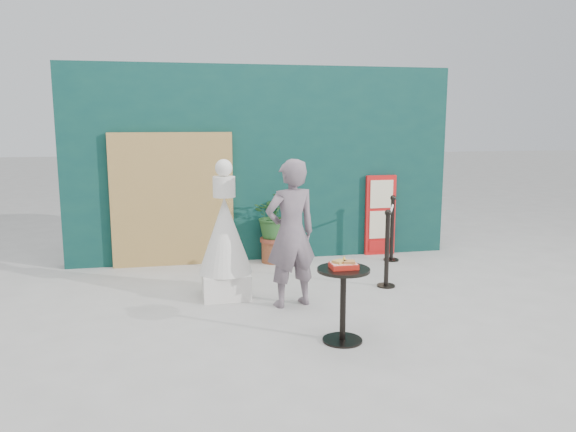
% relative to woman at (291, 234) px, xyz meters
% --- Properties ---
extents(ground, '(60.00, 60.00, 0.00)m').
position_rel_woman_xyz_m(ground, '(0.06, -0.74, -0.87)').
color(ground, '#ADAAA5').
rests_on(ground, ground).
extents(back_wall, '(6.00, 0.30, 3.00)m').
position_rel_woman_xyz_m(back_wall, '(0.06, 2.41, 0.63)').
color(back_wall, '#0B3230').
rests_on(back_wall, ground).
extents(bamboo_fence, '(1.80, 0.08, 2.00)m').
position_rel_woman_xyz_m(bamboo_fence, '(-1.34, 2.20, 0.13)').
color(bamboo_fence, tan).
rests_on(bamboo_fence, ground).
extents(woman, '(0.72, 0.56, 1.74)m').
position_rel_woman_xyz_m(woman, '(0.00, 0.00, 0.00)').
color(woman, slate).
rests_on(woman, ground).
extents(menu_board, '(0.50, 0.07, 1.30)m').
position_rel_woman_xyz_m(menu_board, '(1.96, 2.21, -0.22)').
color(menu_board, red).
rests_on(menu_board, ground).
extents(statue, '(0.67, 0.67, 1.72)m').
position_rel_woman_xyz_m(statue, '(-0.72, 0.49, -0.17)').
color(statue, white).
rests_on(statue, ground).
extents(cafe_table, '(0.52, 0.52, 0.75)m').
position_rel_woman_xyz_m(cafe_table, '(0.27, -1.18, -0.37)').
color(cafe_table, black).
rests_on(cafe_table, ground).
extents(food_basket, '(0.26, 0.19, 0.11)m').
position_rel_woman_xyz_m(food_basket, '(0.28, -1.18, -0.08)').
color(food_basket, red).
rests_on(food_basket, cafe_table).
extents(planter, '(0.65, 0.56, 1.10)m').
position_rel_woman_xyz_m(planter, '(0.18, 2.06, -0.23)').
color(planter, '#955930').
rests_on(planter, ground).
extents(stanchion_barrier, '(0.84, 1.54, 1.03)m').
position_rel_woman_xyz_m(stanchion_barrier, '(1.69, 1.13, -0.38)').
color(stanchion_barrier, black).
rests_on(stanchion_barrier, ground).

